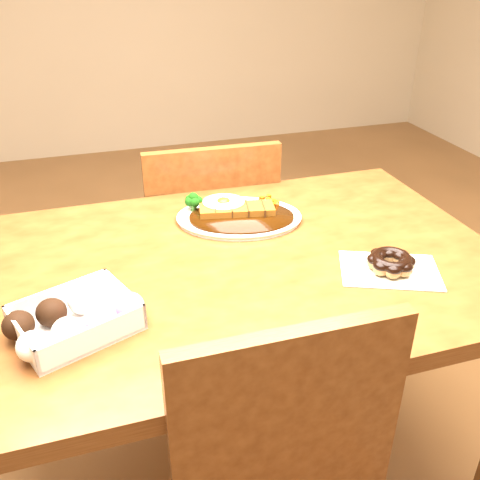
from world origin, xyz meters
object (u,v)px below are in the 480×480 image
object	(u,v)px
chair_far	(207,248)
donut_box	(73,318)
pon_de_ring	(391,263)
table	(237,296)
katsu_curry_plate	(237,214)

from	to	relation	value
chair_far	donut_box	bearing A→B (deg)	61.45
chair_far	pon_de_ring	world-z (taller)	chair_far
donut_box	pon_de_ring	bearing A→B (deg)	0.89
table	katsu_curry_plate	bearing A→B (deg)	72.58
chair_far	table	bearing A→B (deg)	86.02
table	pon_de_ring	bearing A→B (deg)	-25.27
table	chair_far	size ratio (longest dim) A/B	1.38
katsu_curry_plate	pon_de_ring	xyz separation A→B (m)	(0.24, -0.33, 0.00)
katsu_curry_plate	pon_de_ring	distance (m)	0.41
table	donut_box	world-z (taller)	donut_box
chair_far	donut_box	distance (m)	0.86
table	katsu_curry_plate	world-z (taller)	katsu_curry_plate
katsu_curry_plate	donut_box	bearing A→B (deg)	-140.31
donut_box	table	bearing A→B (deg)	23.40
katsu_curry_plate	donut_box	size ratio (longest dim) A/B	1.43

